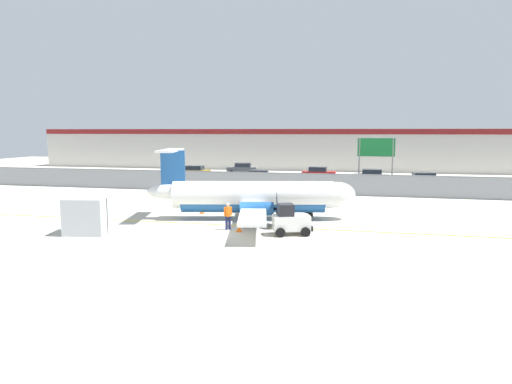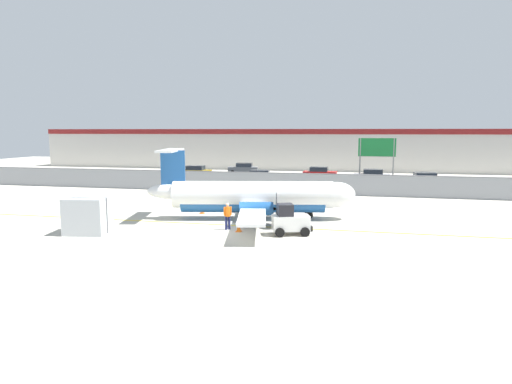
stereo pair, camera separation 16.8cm
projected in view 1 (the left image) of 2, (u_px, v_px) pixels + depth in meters
ground_plane at (232, 225)px, 30.15m from camera, size 140.00×140.00×0.01m
perimeter_fence at (275, 182)px, 45.47m from camera, size 98.00×0.10×2.10m
parking_lot_strip at (292, 181)px, 56.73m from camera, size 98.00×17.00×0.12m
background_building at (308, 149)px, 74.18m from camera, size 91.00×8.10×6.50m
commuter_airplane at (257, 197)px, 32.12m from camera, size 14.66×15.99×4.92m
baggage_tug at (290, 221)px, 27.32m from camera, size 2.56×1.96×1.88m
ground_crew_worker at (228, 215)px, 28.74m from camera, size 0.49×0.48×1.70m
cargo_container at (88, 216)px, 27.63m from camera, size 2.69×2.36×2.20m
traffic_cone_near_left at (295, 226)px, 28.44m from camera, size 0.36×0.36×0.64m
traffic_cone_near_right at (202, 210)px, 34.38m from camera, size 0.36×0.36×0.64m
traffic_cone_far_left at (239, 227)px, 28.22m from camera, size 0.36×0.36×0.64m
parked_car_0 at (194, 172)px, 59.77m from camera, size 4.21×2.03×1.58m
parked_car_1 at (242, 169)px, 64.65m from camera, size 4.38×2.42×1.58m
parked_car_2 at (258, 177)px, 52.95m from camera, size 4.35×2.34×1.58m
parked_car_3 at (319, 173)px, 57.57m from camera, size 4.23×2.05×1.58m
parked_car_4 at (371, 176)px, 54.08m from camera, size 4.23×2.05×1.58m
parked_car_5 at (425, 180)px, 49.79m from camera, size 4.39×2.43×1.58m
highway_sign at (376, 152)px, 44.95m from camera, size 3.60×0.14×5.50m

